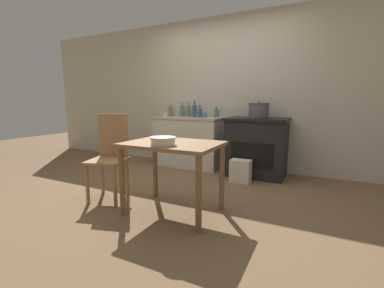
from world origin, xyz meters
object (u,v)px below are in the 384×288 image
flour_sack (240,171)px  cup_right (165,115)px  bottle_center_right (170,112)px  bottle_center (189,111)px  bottle_left (216,113)px  bottle_center_left (194,111)px  mixing_bowl_large (163,141)px  stock_pot (259,110)px  bottle_far_left (200,113)px  work_table (173,154)px  bottle_mid_left (182,111)px  chair (110,154)px  cup_mid_right (205,115)px  stove (257,147)px

flour_sack → cup_right: 1.67m
bottle_center_right → bottle_center: bearing=-5.1°
bottle_left → bottle_center_left: (-0.40, -0.04, 0.04)m
mixing_bowl_large → bottle_center: bearing=111.3°
stock_pot → flour_sack: bearing=-104.9°
cup_right → stock_pot: bearing=4.7°
bottle_far_left → bottle_center_left: bottle_center_left is taller
work_table → bottle_mid_left: size_ratio=3.61×
bottle_mid_left → cup_right: 0.39m
chair → cup_mid_right: chair is taller
cup_mid_right → cup_right: bearing=-168.8°
mixing_bowl_large → bottle_far_left: 2.11m
work_table → cup_mid_right: 1.84m
bottle_center_left → chair: bearing=-95.6°
chair → mixing_bowl_large: size_ratio=4.06×
cup_mid_right → flour_sack: bearing=-31.3°
mixing_bowl_large → bottle_center_left: 2.23m
stove → flour_sack: 0.55m
mixing_bowl_large → cup_mid_right: cup_mid_right is taller
chair → flour_sack: chair is taller
stock_pot → cup_right: bearing=-175.3°
bottle_left → cup_right: bottle_left is taller
stove → bottle_center_right: 1.79m
work_table → chair: chair is taller
stove → bottle_far_left: (-1.01, 0.09, 0.50)m
chair → flour_sack: 1.79m
work_table → mixing_bowl_large: bearing=-89.2°
bottle_center_left → cup_mid_right: size_ratio=3.15×
stove → stock_pot: size_ratio=2.90×
cup_mid_right → cup_right: size_ratio=1.14×
bottle_far_left → bottle_center: size_ratio=0.79×
mixing_bowl_large → bottle_center_right: bottle_center_right is taller
mixing_bowl_large → bottle_center_left: (-0.70, 2.11, 0.21)m
bottle_left → bottle_center: bottle_center is taller
work_table → chair: (-0.88, 0.04, -0.08)m
bottle_center → bottle_center_right: bearing=174.9°
chair → flour_sack: size_ratio=3.09×
flour_sack → bottle_center_right: bottle_center_right is taller
bottle_center_right → cup_mid_right: 0.85m
bottle_far_left → cup_mid_right: (0.13, -0.08, -0.04)m
mixing_bowl_large → bottle_center_right: size_ratio=1.17×
bottle_center_left → cup_mid_right: 0.32m
bottle_center_left → bottle_center_right: 0.55m
stove → cup_mid_right: size_ratio=9.94×
bottle_far_left → mixing_bowl_large: bearing=-74.6°
cup_right → work_table: bearing=-55.6°
bottle_center_left → cup_right: 0.52m
mixing_bowl_large → cup_mid_right: (-0.43, 1.95, 0.14)m
flour_sack → chair: bearing=-134.2°
work_table → flour_sack: size_ratio=2.92×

